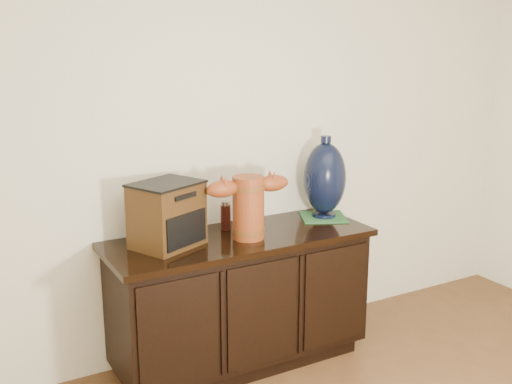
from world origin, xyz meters
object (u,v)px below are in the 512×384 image
tv_radio (167,215)px  terracotta_vessel (248,204)px  lamp_base (325,179)px  spray_can (226,216)px  sideboard (240,299)px

tv_radio → terracotta_vessel: bearing=-36.3°
terracotta_vessel → tv_radio: terracotta_vessel is taller
terracotta_vessel → lamp_base: (0.58, 0.13, 0.05)m
terracotta_vessel → tv_radio: 0.43m
spray_can → lamp_base: bearing=-6.4°
terracotta_vessel → sideboard: bearing=114.6°
sideboard → lamp_base: lamp_base is taller
terracotta_vessel → tv_radio: bearing=170.7°
terracotta_vessel → spray_can: 0.23m
spray_can → tv_radio: bearing=-164.0°
terracotta_vessel → lamp_base: bearing=14.7°
spray_can → terracotta_vessel: bearing=-79.0°
terracotta_vessel → lamp_base: size_ratio=0.98×
terracotta_vessel → tv_radio: size_ratio=1.14×
sideboard → spray_can: size_ratio=8.86×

